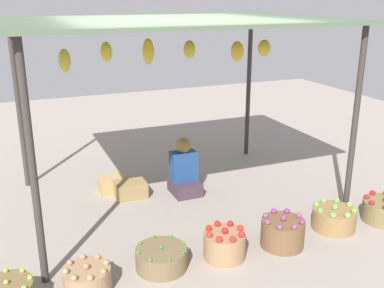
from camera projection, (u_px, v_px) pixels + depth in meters
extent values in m
plane|color=gray|center=(175.00, 199.00, 6.02)|extent=(14.00, 14.00, 0.00)
cylinder|color=#38332D|center=(33.00, 169.00, 3.94)|extent=(0.07, 0.07, 2.27)
cylinder|color=#38332D|center=(355.00, 126.00, 5.23)|extent=(0.07, 0.07, 2.27)
cylinder|color=#38332D|center=(19.00, 107.00, 6.11)|extent=(0.07, 0.07, 2.27)
cylinder|color=#38332D|center=(249.00, 88.00, 7.40)|extent=(0.07, 0.07, 2.27)
cube|color=#566B50|center=(172.00, 20.00, 5.31)|extent=(3.83, 2.78, 0.04)
ellipsoid|color=gold|center=(65.00, 61.00, 4.74)|extent=(0.13, 0.13, 0.25)
ellipsoid|color=yellow|center=(106.00, 52.00, 5.48)|extent=(0.14, 0.14, 0.24)
ellipsoid|color=yellow|center=(148.00, 52.00, 5.51)|extent=(0.14, 0.14, 0.31)
ellipsoid|color=yellow|center=(189.00, 50.00, 5.71)|extent=(0.15, 0.15, 0.23)
ellipsoid|color=yellow|center=(237.00, 51.00, 5.53)|extent=(0.16, 0.16, 0.24)
ellipsoid|color=yellow|center=(264.00, 48.00, 5.88)|extent=(0.17, 0.17, 0.22)
cube|color=#402F3C|center=(185.00, 187.00, 6.17)|extent=(0.36, 0.44, 0.18)
cube|color=navy|center=(183.00, 166.00, 6.12)|extent=(0.34, 0.22, 0.40)
sphere|color=olive|center=(183.00, 145.00, 6.03)|extent=(0.21, 0.21, 0.21)
sphere|color=#92C141|center=(6.00, 282.00, 3.81)|extent=(0.04, 0.04, 0.04)
sphere|color=#90C83D|center=(30.00, 277.00, 3.88)|extent=(0.04, 0.04, 0.04)
sphere|color=#94CB31|center=(22.00, 271.00, 3.98)|extent=(0.04, 0.04, 0.04)
sphere|color=#8BC73B|center=(6.00, 271.00, 3.98)|extent=(0.04, 0.04, 0.04)
sphere|color=#83C23B|center=(24.00, 288.00, 3.74)|extent=(0.04, 0.04, 0.04)
cylinder|color=#9F7757|center=(87.00, 280.00, 4.12)|extent=(0.43, 0.43, 0.23)
sphere|color=#997B53|center=(86.00, 266.00, 4.08)|extent=(0.06, 0.06, 0.06)
sphere|color=#94855E|center=(106.00, 263.00, 4.15)|extent=(0.06, 0.06, 0.06)
sphere|color=#A47A5B|center=(98.00, 257.00, 4.24)|extent=(0.06, 0.06, 0.06)
sphere|color=#A17B58|center=(83.00, 257.00, 4.24)|extent=(0.06, 0.06, 0.06)
sphere|color=#97795A|center=(70.00, 263.00, 4.15)|extent=(0.06, 0.06, 0.06)
sphere|color=#97885A|center=(66.00, 272.00, 4.01)|extent=(0.06, 0.06, 0.06)
sphere|color=#99845B|center=(74.00, 278.00, 3.92)|extent=(0.06, 0.06, 0.06)
sphere|color=#A6894F|center=(90.00, 278.00, 3.92)|extent=(0.06, 0.06, 0.06)
sphere|color=#9B804D|center=(103.00, 271.00, 4.01)|extent=(0.06, 0.06, 0.06)
cylinder|color=brown|center=(161.00, 258.00, 4.47)|extent=(0.51, 0.51, 0.21)
sphere|color=#338D37|center=(161.00, 248.00, 4.43)|extent=(0.04, 0.04, 0.04)
sphere|color=#3A872A|center=(183.00, 243.00, 4.52)|extent=(0.04, 0.04, 0.04)
sphere|color=#30842F|center=(171.00, 237.00, 4.64)|extent=(0.04, 0.04, 0.04)
sphere|color=#3E882B|center=(154.00, 237.00, 4.64)|extent=(0.04, 0.04, 0.04)
sphere|color=#36882B|center=(140.00, 243.00, 4.52)|extent=(0.04, 0.04, 0.04)
sphere|color=#408F25|center=(138.00, 253.00, 4.35)|extent=(0.04, 0.04, 0.04)
sphere|color=green|center=(150.00, 260.00, 4.23)|extent=(0.04, 0.04, 0.04)
sphere|color=#3A8134|center=(169.00, 260.00, 4.23)|extent=(0.04, 0.04, 0.04)
sphere|color=#38832F|center=(183.00, 253.00, 4.35)|extent=(0.04, 0.04, 0.04)
cylinder|color=#9A7650|center=(225.00, 245.00, 4.65)|extent=(0.43, 0.43, 0.27)
sphere|color=red|center=(225.00, 231.00, 4.60)|extent=(0.07, 0.07, 0.07)
sphere|color=red|center=(240.00, 228.00, 4.66)|extent=(0.07, 0.07, 0.07)
sphere|color=red|center=(230.00, 224.00, 4.75)|extent=(0.07, 0.07, 0.07)
sphere|color=red|center=(217.00, 224.00, 4.75)|extent=(0.07, 0.07, 0.07)
sphere|color=red|center=(209.00, 228.00, 4.66)|extent=(0.07, 0.07, 0.07)
sphere|color=red|center=(209.00, 235.00, 4.53)|extent=(0.07, 0.07, 0.07)
sphere|color=red|center=(219.00, 240.00, 4.44)|extent=(0.07, 0.07, 0.07)
sphere|color=red|center=(233.00, 240.00, 4.45)|extent=(0.07, 0.07, 0.07)
sphere|color=red|center=(241.00, 235.00, 4.53)|extent=(0.07, 0.07, 0.07)
cylinder|color=brown|center=(283.00, 233.00, 4.86)|extent=(0.46, 0.46, 0.30)
sphere|color=#843672|center=(284.00, 218.00, 4.81)|extent=(0.06, 0.06, 0.06)
sphere|color=#883F74|center=(299.00, 216.00, 4.88)|extent=(0.06, 0.06, 0.06)
sphere|color=#803068|center=(287.00, 211.00, 4.98)|extent=(0.06, 0.06, 0.06)
sphere|color=#813574|center=(274.00, 211.00, 4.98)|extent=(0.06, 0.06, 0.06)
sphere|color=#7B4069|center=(266.00, 216.00, 4.88)|extent=(0.06, 0.06, 0.06)
sphere|color=#7E3D69|center=(268.00, 222.00, 4.74)|extent=(0.06, 0.06, 0.06)
sphere|color=#754266|center=(280.00, 227.00, 4.64)|extent=(0.06, 0.06, 0.06)
sphere|color=#833C68|center=(294.00, 227.00, 4.64)|extent=(0.06, 0.06, 0.06)
sphere|color=#7B3171|center=(302.00, 222.00, 4.74)|extent=(0.06, 0.06, 0.06)
cylinder|color=olive|center=(334.00, 219.00, 5.23)|extent=(0.49, 0.49, 0.24)
sphere|color=#70B642|center=(335.00, 207.00, 5.18)|extent=(0.07, 0.07, 0.07)
sphere|color=#74AC4F|center=(349.00, 205.00, 5.26)|extent=(0.07, 0.07, 0.07)
sphere|color=#6FB14A|center=(337.00, 200.00, 5.37)|extent=(0.07, 0.07, 0.07)
sphere|color=#72AD4E|center=(324.00, 201.00, 5.37)|extent=(0.07, 0.07, 0.07)
sphere|color=#74AB4D|center=(317.00, 205.00, 5.26)|extent=(0.07, 0.07, 0.07)
sphere|color=#6AAC3D|center=(320.00, 211.00, 5.11)|extent=(0.07, 0.07, 0.07)
sphere|color=#68B24C|center=(333.00, 215.00, 5.01)|extent=(0.07, 0.07, 0.07)
sphere|color=#73AE48|center=(347.00, 215.00, 5.01)|extent=(0.07, 0.07, 0.07)
sphere|color=#70AA3F|center=(354.00, 211.00, 5.11)|extent=(0.07, 0.07, 0.07)
cylinder|color=olive|center=(384.00, 211.00, 5.41)|extent=(0.51, 0.51, 0.25)
sphere|color=#AA1523|center=(373.00, 193.00, 5.55)|extent=(0.07, 0.07, 0.07)
sphere|color=#A91F24|center=(367.00, 197.00, 5.44)|extent=(0.07, 0.07, 0.07)
sphere|color=#AB192D|center=(372.00, 203.00, 5.29)|extent=(0.07, 0.07, 0.07)
cube|color=tan|center=(112.00, 185.00, 6.21)|extent=(0.34, 0.32, 0.20)
cube|color=olive|center=(130.00, 189.00, 6.06)|extent=(0.41, 0.32, 0.21)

